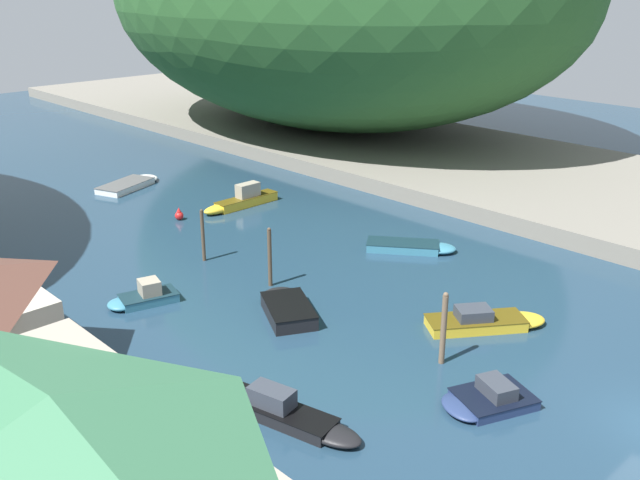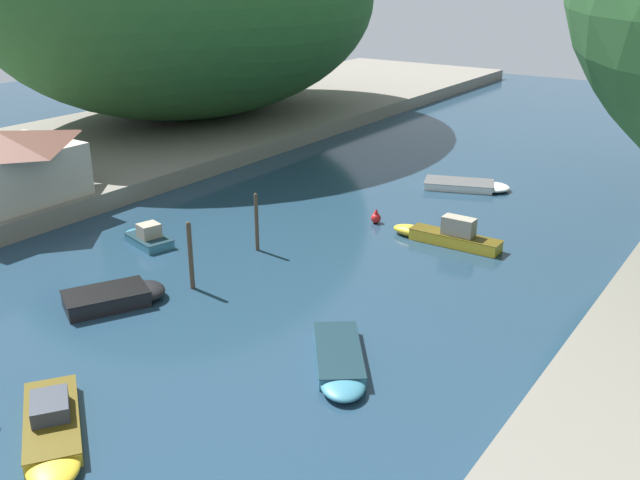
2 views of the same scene
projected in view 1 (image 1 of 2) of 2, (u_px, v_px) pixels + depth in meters
name	position (u px, v px, depth m)	size (l,w,h in m)	color
water_surface	(196.00, 230.00, 46.60)	(130.00, 130.00, 0.00)	#1E384C
right_bank	(434.00, 156.00, 62.72)	(22.00, 120.00, 1.18)	slate
boat_far_upstream	(487.00, 321.00, 33.71)	(5.64, 4.66, 1.06)	gold
boat_small_dinghy	(414.00, 247.00, 43.01)	(4.56, 5.27, 0.51)	teal
boat_navy_launch	(142.00, 297.00, 36.10)	(3.78, 2.35, 1.21)	teal
boat_yellow_tender	(240.00, 201.00, 50.89)	(6.23, 1.24, 1.61)	gold
boat_moored_right	(487.00, 399.00, 27.61)	(4.10, 3.31, 0.98)	navy
boat_far_right_bank	(131.00, 184.00, 55.85)	(6.02, 3.98, 0.49)	white
boat_near_quay	(286.00, 306.00, 35.12)	(3.84, 4.84, 0.73)	black
boat_open_rowboat	(288.00, 414.00, 26.58)	(2.73, 6.36, 1.20)	black
mooring_post_nearest	(444.00, 328.00, 30.16)	(0.25, 0.25, 3.34)	brown
mooring_post_middle	(270.00, 257.00, 37.73)	(0.22, 0.22, 3.31)	#4C3D2D
mooring_post_fourth	(203.00, 235.00, 41.07)	(0.20, 0.20, 3.15)	#4C3D2D
channel_buoy_near	(179.00, 215.00, 48.33)	(0.59, 0.59, 0.88)	red
person_on_quay	(187.00, 462.00, 21.19)	(0.35, 0.43, 1.69)	#282D3D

